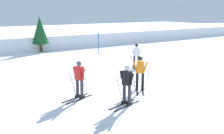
# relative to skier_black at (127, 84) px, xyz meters

# --- Properties ---
(ground_plane) EXTENTS (120.00, 120.00, 0.00)m
(ground_plane) POSITION_rel_skier_black_xyz_m (2.70, 0.68, -0.92)
(ground_plane) COLOR white
(far_snow_ridge) EXTENTS (80.00, 8.50, 1.39)m
(far_snow_ridge) POSITION_rel_skier_black_xyz_m (2.70, 20.41, -0.22)
(far_snow_ridge) COLOR white
(far_snow_ridge) RESTS_ON ground
(skier_black) EXTENTS (1.64, 0.98, 1.71)m
(skier_black) POSITION_rel_skier_black_xyz_m (0.00, 0.00, 0.00)
(skier_black) COLOR black
(skier_black) RESTS_ON ground
(skier_red) EXTENTS (1.64, 0.96, 1.71)m
(skier_red) POSITION_rel_skier_black_xyz_m (-1.27, 1.85, -0.00)
(skier_red) COLOR black
(skier_red) RESTS_ON ground
(skier_orange) EXTENTS (1.27, 1.49, 1.71)m
(skier_orange) POSITION_rel_skier_black_xyz_m (1.81, 1.30, 0.00)
(skier_orange) COLOR black
(skier_orange) RESTS_ON ground
(skier_white) EXTENTS (1.13, 1.57, 1.71)m
(skier_white) POSITION_rel_skier_black_xyz_m (4.76, 5.19, -0.00)
(skier_white) COLOR black
(skier_white) RESTS_ON ground
(trail_marker_pole) EXTENTS (0.06, 0.06, 2.01)m
(trail_marker_pole) POSITION_rel_skier_black_xyz_m (5.53, 11.51, 0.09)
(trail_marker_pole) COLOR #1E56AD
(trail_marker_pole) RESTS_ON ground
(conifer_far_left) EXTENTS (1.58, 1.58, 3.38)m
(conifer_far_left) POSITION_rel_skier_black_xyz_m (1.72, 15.99, 1.16)
(conifer_far_left) COLOR #513823
(conifer_far_left) RESTS_ON ground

